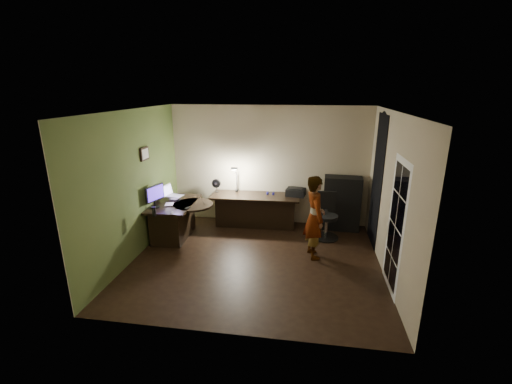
# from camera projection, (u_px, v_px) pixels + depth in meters

# --- Properties ---
(floor) EXTENTS (4.50, 4.00, 0.01)m
(floor) POSITION_uv_depth(u_px,v_px,m) (255.00, 261.00, 6.32)
(floor) COLOR black
(floor) RESTS_ON ground
(ceiling) EXTENTS (4.50, 4.00, 0.01)m
(ceiling) POSITION_uv_depth(u_px,v_px,m) (255.00, 111.00, 5.53)
(ceiling) COLOR silver
(ceiling) RESTS_ON floor
(wall_back) EXTENTS (4.50, 0.01, 2.70)m
(wall_back) POSITION_uv_depth(u_px,v_px,m) (269.00, 166.00, 7.82)
(wall_back) COLOR tan
(wall_back) RESTS_ON floor
(wall_front) EXTENTS (4.50, 0.01, 2.70)m
(wall_front) POSITION_uv_depth(u_px,v_px,m) (229.00, 239.00, 4.03)
(wall_front) COLOR tan
(wall_front) RESTS_ON floor
(wall_left) EXTENTS (0.01, 4.00, 2.70)m
(wall_left) POSITION_uv_depth(u_px,v_px,m) (134.00, 185.00, 6.25)
(wall_left) COLOR tan
(wall_left) RESTS_ON floor
(wall_right) EXTENTS (0.01, 4.00, 2.70)m
(wall_right) POSITION_uv_depth(u_px,v_px,m) (391.00, 197.00, 5.60)
(wall_right) COLOR tan
(wall_right) RESTS_ON floor
(green_wall_overlay) EXTENTS (0.00, 4.00, 2.70)m
(green_wall_overlay) POSITION_uv_depth(u_px,v_px,m) (135.00, 185.00, 6.25)
(green_wall_overlay) COLOR #4A5C29
(green_wall_overlay) RESTS_ON floor
(arched_doorway) EXTENTS (0.01, 0.90, 2.60)m
(arched_doorway) POSITION_uv_depth(u_px,v_px,m) (377.00, 181.00, 6.70)
(arched_doorway) COLOR black
(arched_doorway) RESTS_ON floor
(french_door) EXTENTS (0.02, 0.92, 2.10)m
(french_door) POSITION_uv_depth(u_px,v_px,m) (396.00, 227.00, 5.17)
(french_door) COLOR white
(french_door) RESTS_ON floor
(framed_picture) EXTENTS (0.04, 0.30, 0.25)m
(framed_picture) POSITION_uv_depth(u_px,v_px,m) (144.00, 154.00, 6.53)
(framed_picture) COLOR black
(framed_picture) RESTS_ON wall_left
(desk_left) EXTENTS (0.86, 1.36, 0.77)m
(desk_left) POSITION_uv_depth(u_px,v_px,m) (175.00, 220.00, 7.20)
(desk_left) COLOR black
(desk_left) RESTS_ON floor
(desk_right) EXTENTS (2.00, 0.75, 0.74)m
(desk_right) POSITION_uv_depth(u_px,v_px,m) (255.00, 211.00, 7.79)
(desk_right) COLOR black
(desk_right) RESTS_ON floor
(cabinet) EXTENTS (0.82, 0.44, 1.20)m
(cabinet) POSITION_uv_depth(u_px,v_px,m) (342.00, 203.00, 7.59)
(cabinet) COLOR black
(cabinet) RESTS_ON floor
(laptop_stand) EXTENTS (0.23, 0.20, 0.09)m
(laptop_stand) POSITION_uv_depth(u_px,v_px,m) (175.00, 198.00, 7.23)
(laptop_stand) COLOR silver
(laptop_stand) RESTS_ON desk_left
(laptop) EXTENTS (0.40, 0.38, 0.23)m
(laptop) POSITION_uv_depth(u_px,v_px,m) (174.00, 191.00, 7.19)
(laptop) COLOR silver
(laptop) RESTS_ON laptop_stand
(monitor) EXTENTS (0.24, 0.50, 0.33)m
(monitor) POSITION_uv_depth(u_px,v_px,m) (154.00, 199.00, 6.77)
(monitor) COLOR black
(monitor) RESTS_ON desk_left
(mouse) EXTENTS (0.07, 0.09, 0.03)m
(mouse) POSITION_uv_depth(u_px,v_px,m) (172.00, 213.00, 6.46)
(mouse) COLOR silver
(mouse) RESTS_ON desk_left
(phone) EXTENTS (0.09, 0.15, 0.01)m
(phone) POSITION_uv_depth(u_px,v_px,m) (188.00, 208.00, 6.77)
(phone) COLOR black
(phone) RESTS_ON desk_left
(pen) EXTENTS (0.08, 0.14, 0.01)m
(pen) POSITION_uv_depth(u_px,v_px,m) (204.00, 203.00, 7.04)
(pen) COLOR black
(pen) RESTS_ON desk_left
(speaker) EXTENTS (0.09, 0.09, 0.18)m
(speaker) POSITION_uv_depth(u_px,v_px,m) (154.00, 212.00, 6.31)
(speaker) COLOR black
(speaker) RESTS_ON desk_left
(notepad) EXTENTS (0.21, 0.25, 0.01)m
(notepad) POSITION_uv_depth(u_px,v_px,m) (169.00, 204.00, 6.97)
(notepad) COLOR silver
(notepad) RESTS_ON desk_left
(desk_fan) EXTENTS (0.21, 0.13, 0.31)m
(desk_fan) POSITION_uv_depth(u_px,v_px,m) (216.00, 186.00, 7.88)
(desk_fan) COLOR black
(desk_fan) RESTS_ON desk_right
(headphones) EXTENTS (0.18, 0.12, 0.08)m
(headphones) POSITION_uv_depth(u_px,v_px,m) (271.00, 193.00, 7.71)
(headphones) COLOR navy
(headphones) RESTS_ON desk_right
(printer) EXTENTS (0.46, 0.38, 0.18)m
(printer) POSITION_uv_depth(u_px,v_px,m) (296.00, 192.00, 7.63)
(printer) COLOR black
(printer) RESTS_ON desk_right
(desk_lamp) EXTENTS (0.26, 0.34, 0.67)m
(desk_lamp) POSITION_uv_depth(u_px,v_px,m) (237.00, 178.00, 7.84)
(desk_lamp) COLOR black
(desk_lamp) RESTS_ON desk_right
(office_chair) EXTENTS (0.58, 0.58, 0.97)m
(office_chair) POSITION_uv_depth(u_px,v_px,m) (327.00, 217.00, 7.13)
(office_chair) COLOR black
(office_chair) RESTS_ON floor
(person) EXTENTS (0.52, 0.64, 1.57)m
(person) POSITION_uv_depth(u_px,v_px,m) (315.00, 217.00, 6.27)
(person) COLOR #D8A88C
(person) RESTS_ON floor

